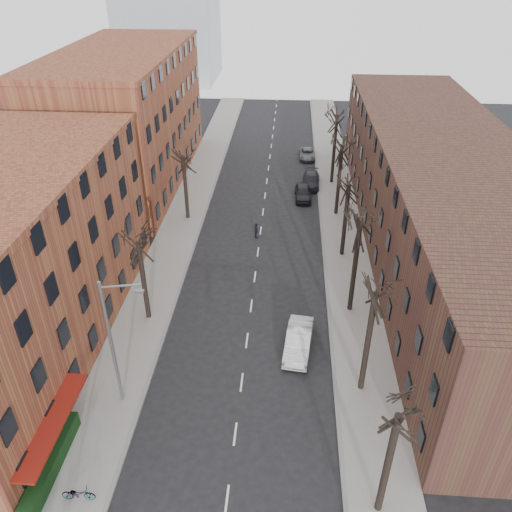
% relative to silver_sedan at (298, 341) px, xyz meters
% --- Properties ---
extents(sidewalk_left, '(4.00, 90.00, 0.15)m').
position_rel_silver_sedan_xyz_m(sidewalk_left, '(-11.63, 19.65, -0.72)').
color(sidewalk_left, gray).
rests_on(sidewalk_left, ground).
extents(sidewalk_right, '(4.00, 90.00, 0.15)m').
position_rel_silver_sedan_xyz_m(sidewalk_right, '(4.37, 19.65, -0.72)').
color(sidewalk_right, gray).
rests_on(sidewalk_right, ground).
extents(building_left_near, '(12.00, 26.00, 12.00)m').
position_rel_silver_sedan_xyz_m(building_left_near, '(-19.63, -0.35, 5.21)').
color(building_left_near, brown).
rests_on(building_left_near, ground).
extents(building_left_far, '(12.00, 28.00, 14.00)m').
position_rel_silver_sedan_xyz_m(building_left_far, '(-19.63, 28.65, 6.21)').
color(building_left_far, brown).
rests_on(building_left_far, ground).
extents(building_right, '(12.00, 50.00, 10.00)m').
position_rel_silver_sedan_xyz_m(building_right, '(12.37, 14.65, 4.21)').
color(building_right, '#472E21').
rests_on(building_right, ground).
extents(awning_left, '(1.20, 7.00, 0.15)m').
position_rel_silver_sedan_xyz_m(awning_left, '(-13.03, -9.35, -0.79)').
color(awning_left, maroon).
rests_on(awning_left, ground).
extents(hedge, '(0.80, 6.00, 1.00)m').
position_rel_silver_sedan_xyz_m(hedge, '(-13.13, -10.35, -0.14)').
color(hedge, black).
rests_on(hedge, sidewalk_left).
extents(tree_right_a, '(5.20, 5.20, 10.00)m').
position_rel_silver_sedan_xyz_m(tree_right_a, '(3.97, -11.35, -0.79)').
color(tree_right_a, black).
rests_on(tree_right_a, ground).
extents(tree_right_b, '(5.20, 5.20, 10.80)m').
position_rel_silver_sedan_xyz_m(tree_right_b, '(3.97, -3.35, -0.79)').
color(tree_right_b, black).
rests_on(tree_right_b, ground).
extents(tree_right_c, '(5.20, 5.20, 11.60)m').
position_rel_silver_sedan_xyz_m(tree_right_c, '(3.97, 4.65, -0.79)').
color(tree_right_c, black).
rests_on(tree_right_c, ground).
extents(tree_right_d, '(5.20, 5.20, 10.00)m').
position_rel_silver_sedan_xyz_m(tree_right_d, '(3.97, 12.65, -0.79)').
color(tree_right_d, black).
rests_on(tree_right_d, ground).
extents(tree_right_e, '(5.20, 5.20, 10.80)m').
position_rel_silver_sedan_xyz_m(tree_right_e, '(3.97, 20.65, -0.79)').
color(tree_right_e, black).
rests_on(tree_right_e, ground).
extents(tree_right_f, '(5.20, 5.20, 11.60)m').
position_rel_silver_sedan_xyz_m(tree_right_f, '(3.97, 28.65, -0.79)').
color(tree_right_f, black).
rests_on(tree_right_f, ground).
extents(tree_left_a, '(5.20, 5.20, 9.50)m').
position_rel_silver_sedan_xyz_m(tree_left_a, '(-11.23, 2.65, -0.79)').
color(tree_left_a, black).
rests_on(tree_left_a, ground).
extents(tree_left_b, '(5.20, 5.20, 9.50)m').
position_rel_silver_sedan_xyz_m(tree_left_b, '(-11.23, 18.65, -0.79)').
color(tree_left_b, black).
rests_on(tree_left_b, ground).
extents(streetlight, '(2.45, 0.22, 9.03)m').
position_rel_silver_sedan_xyz_m(streetlight, '(-10.66, -5.35, 4.22)').
color(streetlight, slate).
rests_on(streetlight, ground).
extents(silver_sedan, '(2.20, 4.96, 1.58)m').
position_rel_silver_sedan_xyz_m(silver_sedan, '(0.00, 0.00, 0.00)').
color(silver_sedan, silver).
rests_on(silver_sedan, ground).
extents(parked_car_near, '(1.88, 4.34, 1.46)m').
position_rel_silver_sedan_xyz_m(parked_car_near, '(0.56, 24.15, -0.06)').
color(parked_car_near, black).
rests_on(parked_car_near, ground).
extents(parked_car_mid, '(2.16, 4.83, 1.37)m').
position_rel_silver_sedan_xyz_m(parked_car_mid, '(1.53, 27.68, -0.10)').
color(parked_car_mid, black).
rests_on(parked_car_mid, ground).
extents(parked_car_far, '(1.97, 4.23, 1.17)m').
position_rel_silver_sedan_xyz_m(parked_car_far, '(1.24, 36.41, -0.20)').
color(parked_car_far, '#5A5D61').
rests_on(parked_car_far, ground).
extents(pedestrian_crossing, '(0.71, 1.01, 1.59)m').
position_rel_silver_sedan_xyz_m(pedestrian_crossing, '(-3.98, 15.22, 0.00)').
color(pedestrian_crossing, black).
rests_on(pedestrian_crossing, ground).
extents(bicycle, '(1.73, 0.65, 0.90)m').
position_rel_silver_sedan_xyz_m(bicycle, '(-11.08, -11.93, -0.19)').
color(bicycle, gray).
rests_on(bicycle, sidewalk_left).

